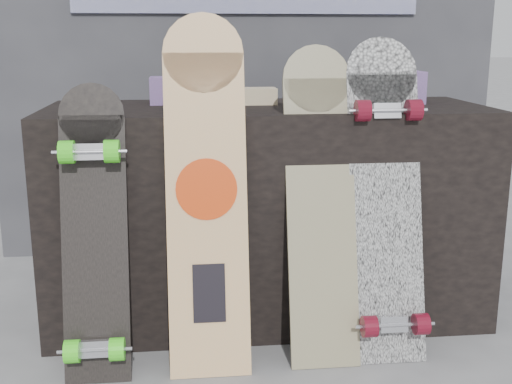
{
  "coord_description": "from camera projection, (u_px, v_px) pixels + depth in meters",
  "views": [
    {
      "loc": [
        -0.29,
        -1.83,
        1.05
      ],
      "look_at": [
        -0.07,
        0.2,
        0.55
      ],
      "focal_mm": 45.0,
      "sensor_mm": 36.0,
      "label": 1
    }
  ],
  "objects": [
    {
      "name": "booth",
      "position": [
        246.0,
        25.0,
        3.08
      ],
      "size": [
        2.4,
        0.22,
        2.2
      ],
      "color": "#35353A",
      "rests_on": "ground"
    },
    {
      "name": "longboard_celtic",
      "position": [
        320.0,
        194.0,
        2.1
      ],
      "size": [
        0.23,
        0.3,
        1.02
      ],
      "rotation": [
        -0.27,
        0.0,
        0.0
      ],
      "color": "beige",
      "rests_on": "ground"
    },
    {
      "name": "longboard_cascadia",
      "position": [
        386.0,
        194.0,
        2.11
      ],
      "size": [
        0.24,
        0.35,
        1.05
      ],
      "rotation": [
        -0.26,
        0.0,
        0.0
      ],
      "color": "silver",
      "rests_on": "ground"
    },
    {
      "name": "merch_box_flat",
      "position": [
        247.0,
        96.0,
        2.4
      ],
      "size": [
        0.22,
        0.1,
        0.06
      ],
      "primitive_type": "cube",
      "color": "#D1B78C",
      "rests_on": "vendor_table"
    },
    {
      "name": "longboard_geisha",
      "position": [
        206.0,
        184.0,
        2.02
      ],
      "size": [
        0.26,
        0.28,
        1.12
      ],
      "rotation": [
        -0.23,
        0.0,
        0.0
      ],
      "color": "#CDB18A",
      "rests_on": "ground"
    },
    {
      "name": "merch_box_purple",
      "position": [
        175.0,
        90.0,
        2.41
      ],
      "size": [
        0.18,
        0.12,
        0.1
      ],
      "primitive_type": "cube",
      "color": "#443770",
      "rests_on": "vendor_table"
    },
    {
      "name": "merch_box_small",
      "position": [
        403.0,
        87.0,
        2.44
      ],
      "size": [
        0.14,
        0.14,
        0.12
      ],
      "primitive_type": "cube",
      "color": "#443770",
      "rests_on": "vendor_table"
    },
    {
      "name": "skateboard_dark",
      "position": [
        94.0,
        230.0,
        1.98
      ],
      "size": [
        0.2,
        0.29,
        0.91
      ],
      "rotation": [
        -0.23,
        0.0,
        0.0
      ],
      "color": "black",
      "rests_on": "ground"
    },
    {
      "name": "ground",
      "position": [
        286.0,
        374.0,
        2.04
      ],
      "size": [
        60.0,
        60.0,
        0.0
      ],
      "primitive_type": "plane",
      "color": "slate",
      "rests_on": "ground"
    },
    {
      "name": "vendor_table",
      "position": [
        267.0,
        212.0,
        2.43
      ],
      "size": [
        1.6,
        0.6,
        0.8
      ],
      "primitive_type": "cube",
      "color": "black",
      "rests_on": "ground"
    }
  ]
}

